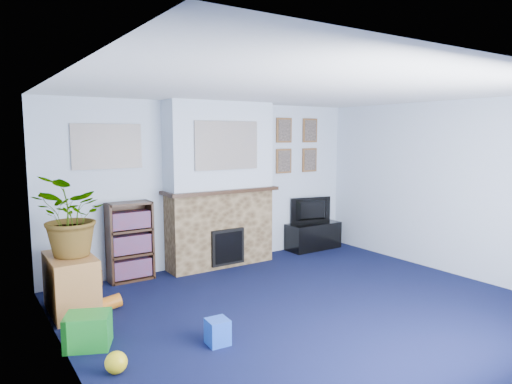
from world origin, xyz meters
TOP-DOWN VIEW (x-y plane):
  - floor at (0.00, 0.00)m, footprint 5.00×4.50m
  - ceiling at (0.00, 0.00)m, footprint 5.00×4.50m
  - wall_back at (0.00, 2.25)m, footprint 5.00×0.04m
  - wall_left at (-2.50, 0.00)m, footprint 0.04×4.50m
  - wall_right at (2.50, 0.00)m, footprint 0.04×4.50m
  - chimney_breast at (0.00, 2.05)m, footprint 1.72×0.50m
  - collage_main at (0.00, 1.84)m, footprint 1.00×0.03m
  - collage_left at (-1.55, 2.23)m, footprint 0.90×0.03m
  - portrait_tl at (1.30, 2.23)m, footprint 0.30×0.03m
  - portrait_tr at (1.85, 2.23)m, footprint 0.30×0.03m
  - portrait_bl at (1.30, 2.23)m, footprint 0.30×0.03m
  - portrait_br at (1.85, 2.23)m, footprint 0.30×0.03m
  - tv_stand at (1.79, 2.03)m, footprint 0.94×0.40m
  - television at (1.79, 2.05)m, footprint 0.75×0.25m
  - bookshelf at (-1.34, 2.11)m, footprint 0.58×0.28m
  - sideboard at (-2.24, 1.37)m, footprint 0.45×0.81m
  - potted_plant at (-2.19, 1.32)m, footprint 0.90×0.97m
  - mantel_clock at (-0.09, 2.00)m, footprint 0.09×0.05m
  - mantel_candle at (0.32, 2.00)m, footprint 0.05×0.05m
  - mantel_teddy at (-0.47, 2.00)m, footprint 0.12×0.12m
  - mantel_can at (0.62, 2.00)m, footprint 0.06×0.06m
  - green_crate at (-2.30, 0.40)m, footprint 0.48×0.45m
  - toy_ball at (-2.23, -0.20)m, footprint 0.18×0.18m
  - toy_block at (-1.29, -0.20)m, footprint 0.21×0.21m
  - toy_tube at (-1.92, 1.20)m, footprint 0.34×0.15m

SIDE VIEW (x-z plane):
  - floor at x=0.00m, z-range -0.01..0.01m
  - toy_tube at x=-1.92m, z-range -0.03..0.17m
  - toy_ball at x=-2.23m, z-range 0.00..0.18m
  - toy_block at x=-1.29m, z-range -0.01..0.23m
  - green_crate at x=-2.30m, z-range -0.02..0.30m
  - tv_stand at x=1.79m, z-range 0.00..0.45m
  - sideboard at x=-2.24m, z-range 0.03..0.67m
  - bookshelf at x=-1.34m, z-range -0.02..1.03m
  - television at x=1.79m, z-range 0.44..0.87m
  - potted_plant at x=-2.19m, z-range 0.63..1.52m
  - chimney_breast at x=0.00m, z-range -0.02..2.38m
  - wall_back at x=0.00m, z-range 0.00..2.40m
  - wall_left at x=-2.50m, z-range 0.00..2.40m
  - wall_right at x=2.50m, z-range 0.00..2.40m
  - mantel_can at x=0.62m, z-range 1.15..1.27m
  - mantel_teddy at x=-0.47m, z-range 1.16..1.27m
  - mantel_clock at x=-0.09m, z-range 1.16..1.28m
  - mantel_candle at x=0.32m, z-range 1.15..1.31m
  - portrait_bl at x=1.30m, z-range 1.30..1.70m
  - portrait_br at x=1.85m, z-range 1.30..1.70m
  - collage_left at x=-1.55m, z-range 1.49..2.07m
  - collage_main at x=0.00m, z-range 1.44..2.12m
  - portrait_tl at x=1.30m, z-range 1.80..2.20m
  - portrait_tr at x=1.85m, z-range 1.80..2.20m
  - ceiling at x=0.00m, z-range 2.40..2.40m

